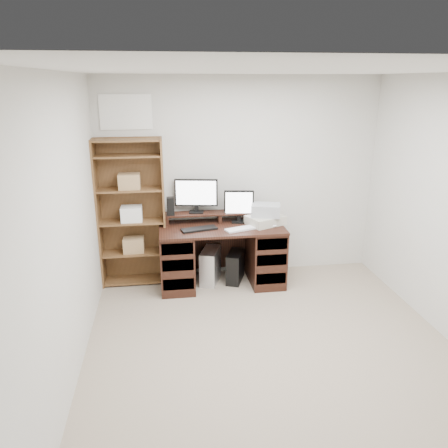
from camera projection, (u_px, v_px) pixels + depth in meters
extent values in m
cube|color=gray|center=(276.00, 360.00, 4.00)|extent=(3.50, 4.00, 0.02)
cube|color=white|center=(289.00, 68.00, 3.21)|extent=(3.50, 4.00, 0.02)
cube|color=beige|center=(240.00, 179.00, 5.49)|extent=(3.50, 0.02, 2.50)
cube|color=beige|center=(417.00, 395.00, 1.71)|extent=(3.50, 0.02, 2.50)
cube|color=beige|center=(61.00, 240.00, 3.37)|extent=(0.02, 4.00, 2.50)
cube|color=white|center=(126.00, 112.00, 5.04)|extent=(0.60, 0.01, 0.40)
cube|color=black|center=(222.00, 228.00, 5.26)|extent=(1.50, 0.70, 0.03)
cube|color=black|center=(177.00, 259.00, 5.30)|extent=(0.40, 0.66, 0.72)
cube|color=black|center=(265.00, 254.00, 5.45)|extent=(0.40, 0.66, 0.72)
cube|color=black|center=(218.00, 244.00, 5.68)|extent=(1.48, 0.02, 0.65)
cube|color=black|center=(179.00, 284.00, 5.05)|extent=(0.36, 0.01, 0.14)
cube|color=black|center=(178.00, 265.00, 4.98)|extent=(0.36, 0.01, 0.14)
cube|color=black|center=(177.00, 249.00, 4.92)|extent=(0.36, 0.01, 0.14)
cube|color=black|center=(271.00, 279.00, 5.20)|extent=(0.36, 0.01, 0.14)
cube|color=black|center=(272.00, 260.00, 5.13)|extent=(0.36, 0.01, 0.14)
cube|color=black|center=(272.00, 244.00, 5.06)|extent=(0.36, 0.01, 0.14)
cube|color=black|center=(167.00, 220.00, 5.36)|extent=(0.04, 0.20, 0.10)
cube|color=black|center=(219.00, 217.00, 5.45)|extent=(0.04, 0.20, 0.10)
cube|color=black|center=(270.00, 215.00, 5.53)|extent=(0.04, 0.20, 0.10)
cube|color=black|center=(219.00, 213.00, 5.43)|extent=(1.40, 0.22, 0.02)
cube|color=black|center=(196.00, 212.00, 5.40)|extent=(0.19, 0.16, 0.02)
cube|color=black|center=(196.00, 207.00, 5.40)|extent=(0.05, 0.04, 0.10)
cube|color=black|center=(196.00, 193.00, 5.35)|extent=(0.53, 0.12, 0.34)
cube|color=white|center=(196.00, 193.00, 5.33)|extent=(0.48, 0.08, 0.30)
cube|color=black|center=(239.00, 222.00, 5.42)|extent=(0.19, 0.16, 0.02)
cube|color=black|center=(239.00, 217.00, 5.42)|extent=(0.05, 0.04, 0.10)
cube|color=black|center=(239.00, 203.00, 5.36)|extent=(0.37, 0.08, 0.32)
cube|color=white|center=(239.00, 204.00, 5.35)|extent=(0.32, 0.05, 0.28)
cube|color=black|center=(170.00, 206.00, 5.27)|extent=(0.09, 0.09, 0.22)
cube|color=black|center=(199.00, 229.00, 5.14)|extent=(0.44, 0.24, 0.02)
cube|color=silver|center=(243.00, 229.00, 5.16)|extent=(0.45, 0.26, 0.02)
ellipsoid|color=silver|center=(273.00, 226.00, 5.24)|extent=(0.10, 0.08, 0.03)
cube|color=#B5B09E|center=(265.00, 220.00, 5.34)|extent=(0.52, 0.46, 0.11)
cube|color=#A0A5AB|center=(266.00, 210.00, 5.30)|extent=(0.39, 0.32, 0.15)
cube|color=silver|center=(210.00, 265.00, 5.49)|extent=(0.31, 0.46, 0.43)
cube|color=black|center=(235.00, 267.00, 5.51)|extent=(0.29, 0.42, 0.38)
cube|color=#19FF33|center=(232.00, 267.00, 5.31)|extent=(0.01, 0.01, 0.01)
cube|color=brown|center=(99.00, 215.00, 5.20)|extent=(0.02, 0.30, 1.80)
cube|color=brown|center=(164.00, 212.00, 5.31)|extent=(0.02, 0.30, 1.80)
cube|color=brown|center=(132.00, 210.00, 5.39)|extent=(0.80, 0.01, 1.80)
cube|color=brown|center=(136.00, 279.00, 5.53)|extent=(0.75, 0.28, 0.02)
cube|color=brown|center=(134.00, 252.00, 5.41)|extent=(0.75, 0.28, 0.02)
cube|color=brown|center=(132.00, 222.00, 5.29)|extent=(0.75, 0.28, 0.02)
cube|color=brown|center=(130.00, 189.00, 5.16)|extent=(0.75, 0.28, 0.02)
cube|color=brown|center=(128.00, 156.00, 5.04)|extent=(0.75, 0.28, 0.02)
cube|color=brown|center=(127.00, 140.00, 4.98)|extent=(0.75, 0.28, 0.02)
cube|color=#A07F54|center=(134.00, 245.00, 5.38)|extent=(0.25, 0.20, 0.18)
cube|color=white|center=(132.00, 214.00, 5.25)|extent=(0.25, 0.20, 0.18)
cube|color=#A07F54|center=(129.00, 181.00, 5.13)|extent=(0.25, 0.20, 0.18)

